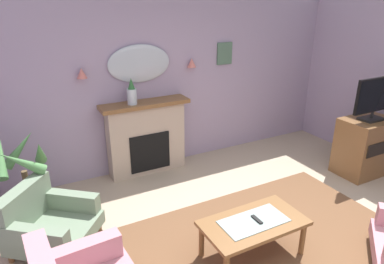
# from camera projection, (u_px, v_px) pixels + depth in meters

# --- Properties ---
(floor) EXTENTS (6.91, 6.61, 0.10)m
(floor) POSITION_uv_depth(u_px,v_px,m) (289.00, 264.00, 3.70)
(floor) COLOR tan
(floor) RESTS_ON ground
(wall_back) EXTENTS (6.91, 0.10, 2.65)m
(wall_back) POSITION_uv_depth(u_px,v_px,m) (174.00, 84.00, 5.55)
(wall_back) COLOR #9E8CA8
(wall_back) RESTS_ON ground
(patterned_rug) EXTENTS (3.20, 2.40, 0.01)m
(patterned_rug) POSITION_uv_depth(u_px,v_px,m) (277.00, 249.00, 3.85)
(patterned_rug) COLOR brown
(patterned_rug) RESTS_ON ground
(fireplace) EXTENTS (1.36, 0.36, 1.16)m
(fireplace) POSITION_uv_depth(u_px,v_px,m) (147.00, 138.00, 5.39)
(fireplace) COLOR tan
(fireplace) RESTS_ON ground
(mantel_vase_left) EXTENTS (0.14, 0.14, 0.39)m
(mantel_vase_left) POSITION_uv_depth(u_px,v_px,m) (132.00, 93.00, 5.00)
(mantel_vase_left) COLOR silver
(mantel_vase_left) RESTS_ON fireplace
(wall_mirror) EXTENTS (0.96, 0.06, 0.56)m
(wall_mirror) POSITION_uv_depth(u_px,v_px,m) (139.00, 64.00, 5.08)
(wall_mirror) COLOR #B2BCC6
(wall_sconce_left) EXTENTS (0.14, 0.14, 0.14)m
(wall_sconce_left) POSITION_uv_depth(u_px,v_px,m) (82.00, 73.00, 4.69)
(wall_sconce_left) COLOR #D17066
(wall_sconce_right) EXTENTS (0.14, 0.14, 0.14)m
(wall_sconce_right) POSITION_uv_depth(u_px,v_px,m) (192.00, 63.00, 5.43)
(wall_sconce_right) COLOR #D17066
(framed_picture) EXTENTS (0.28, 0.03, 0.36)m
(framed_picture) POSITION_uv_depth(u_px,v_px,m) (225.00, 53.00, 5.73)
(framed_picture) COLOR #4C6B56
(coffee_table) EXTENTS (1.10, 0.60, 0.45)m
(coffee_table) POSITION_uv_depth(u_px,v_px,m) (253.00, 226.00, 3.63)
(coffee_table) COLOR brown
(coffee_table) RESTS_ON ground
(tv_remote) EXTENTS (0.04, 0.16, 0.02)m
(tv_remote) POSITION_uv_depth(u_px,v_px,m) (257.00, 220.00, 3.61)
(tv_remote) COLOR black
(tv_remote) RESTS_ON coffee_table
(armchair_in_corner) EXTENTS (1.14, 1.14, 0.71)m
(armchair_in_corner) POSITION_uv_depth(u_px,v_px,m) (47.00, 221.00, 3.83)
(armchair_in_corner) COLOR gray
(armchair_in_corner) RESTS_ON ground
(tv_cabinet) EXTENTS (0.80, 0.57, 0.90)m
(tv_cabinet) POSITION_uv_depth(u_px,v_px,m) (364.00, 146.00, 5.38)
(tv_cabinet) COLOR brown
(tv_cabinet) RESTS_ON ground
(tv_flatscreen) EXTENTS (0.84, 0.24, 0.65)m
(tv_flatscreen) POSITION_uv_depth(u_px,v_px,m) (376.00, 98.00, 5.07)
(tv_flatscreen) COLOR black
(tv_flatscreen) RESTS_ON tv_cabinet
(potted_plant_corner_palm) EXTENTS (0.59, 0.57, 1.13)m
(potted_plant_corner_palm) POSITION_uv_depth(u_px,v_px,m) (26.00, 183.00, 4.21)
(potted_plant_corner_palm) COLOR #474C56
(potted_plant_corner_palm) RESTS_ON ground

